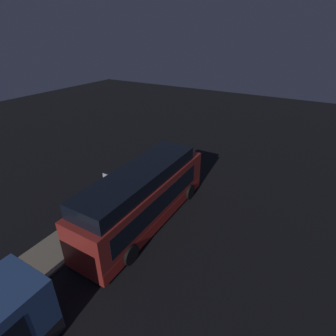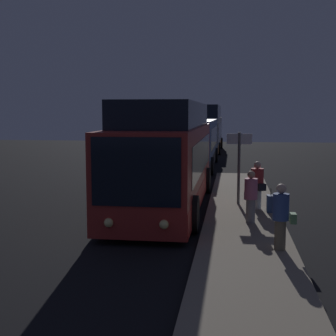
{
  "view_description": "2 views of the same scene",
  "coord_description": "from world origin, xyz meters",
  "px_view_note": "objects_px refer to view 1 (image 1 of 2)",
  "views": [
    {
      "loc": [
        -11.79,
        -7.91,
        10.7
      ],
      "look_at": [
        2.74,
        0.65,
        1.88
      ],
      "focal_mm": 28.0,
      "sensor_mm": 36.0,
      "label": 1
    },
    {
      "loc": [
        15.6,
        2.44,
        3.42
      ],
      "look_at": [
        2.74,
        0.65,
        1.88
      ],
      "focal_mm": 50.0,
      "sensor_mm": 36.0,
      "label": 2
    }
  ],
  "objects_px": {
    "bus_lead": "(144,198)",
    "suitcase": "(112,191)",
    "passenger_with_bags": "(148,161)",
    "sign_post": "(109,187)",
    "passenger_waiting": "(133,178)",
    "passenger_boarding": "(112,189)"
  },
  "relations": [
    {
      "from": "passenger_boarding",
      "to": "passenger_waiting",
      "type": "bearing_deg",
      "value": 56.48
    },
    {
      "from": "bus_lead",
      "to": "passenger_waiting",
      "type": "height_order",
      "value": "bus_lead"
    },
    {
      "from": "passenger_boarding",
      "to": "sign_post",
      "type": "relative_size",
      "value": 0.63
    },
    {
      "from": "bus_lead",
      "to": "passenger_boarding",
      "type": "distance_m",
      "value": 3.38
    },
    {
      "from": "passenger_with_bags",
      "to": "sign_post",
      "type": "bearing_deg",
      "value": -171.78
    },
    {
      "from": "suitcase",
      "to": "sign_post",
      "type": "height_order",
      "value": "sign_post"
    },
    {
      "from": "bus_lead",
      "to": "sign_post",
      "type": "xyz_separation_m",
      "value": [
        -0.18,
        2.62,
        0.09
      ]
    },
    {
      "from": "passenger_boarding",
      "to": "passenger_with_bags",
      "type": "distance_m",
      "value": 4.86
    },
    {
      "from": "bus_lead",
      "to": "sign_post",
      "type": "bearing_deg",
      "value": 93.91
    },
    {
      "from": "passenger_boarding",
      "to": "bus_lead",
      "type": "bearing_deg",
      "value": -36.53
    },
    {
      "from": "passenger_waiting",
      "to": "passenger_with_bags",
      "type": "relative_size",
      "value": 0.97
    },
    {
      "from": "sign_post",
      "to": "suitcase",
      "type": "bearing_deg",
      "value": 39.22
    },
    {
      "from": "bus_lead",
      "to": "suitcase",
      "type": "relative_size",
      "value": 13.34
    },
    {
      "from": "passenger_waiting",
      "to": "sign_post",
      "type": "xyz_separation_m",
      "value": [
        -2.88,
        -0.33,
        0.82
      ]
    },
    {
      "from": "passenger_with_bags",
      "to": "suitcase",
      "type": "xyz_separation_m",
      "value": [
        -4.38,
        0.1,
        -0.58
      ]
    },
    {
      "from": "bus_lead",
      "to": "sign_post",
      "type": "height_order",
      "value": "bus_lead"
    },
    {
      "from": "bus_lead",
      "to": "passenger_waiting",
      "type": "bearing_deg",
      "value": 47.52
    },
    {
      "from": "suitcase",
      "to": "sign_post",
      "type": "bearing_deg",
      "value": -140.78
    },
    {
      "from": "passenger_waiting",
      "to": "sign_post",
      "type": "distance_m",
      "value": 3.01
    },
    {
      "from": "passenger_waiting",
      "to": "suitcase",
      "type": "bearing_deg",
      "value": 56.58
    },
    {
      "from": "bus_lead",
      "to": "suitcase",
      "type": "bearing_deg",
      "value": 73.22
    },
    {
      "from": "passenger_boarding",
      "to": "passenger_with_bags",
      "type": "relative_size",
      "value": 1.02
    }
  ]
}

